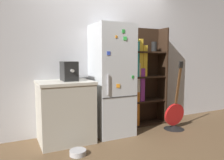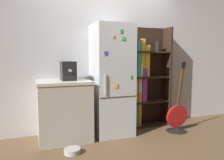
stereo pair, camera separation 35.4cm
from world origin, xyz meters
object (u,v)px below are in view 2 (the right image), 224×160
(refrigerator, at_px, (112,80))
(pet_bowl, at_px, (72,151))
(bookshelf, at_px, (142,79))
(espresso_machine, at_px, (68,71))
(guitar, at_px, (177,121))

(refrigerator, xyz_separation_m, pet_bowl, (-0.75, -0.55, -0.85))
(refrigerator, relative_size, pet_bowl, 8.11)
(refrigerator, distance_m, bookshelf, 0.68)
(refrigerator, height_order, espresso_machine, refrigerator)
(refrigerator, bearing_deg, espresso_machine, 178.65)
(bookshelf, relative_size, espresso_machine, 4.97)
(guitar, height_order, pet_bowl, guitar)
(refrigerator, height_order, bookshelf, bookshelf)
(refrigerator, distance_m, espresso_machine, 0.72)
(espresso_machine, distance_m, pet_bowl, 1.16)
(guitar, xyz_separation_m, pet_bowl, (-1.82, -0.25, -0.13))
(guitar, bearing_deg, refrigerator, 164.07)
(bookshelf, height_order, guitar, bookshelf)
(refrigerator, xyz_separation_m, bookshelf, (0.65, 0.18, -0.02))
(bookshelf, height_order, espresso_machine, bookshelf)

